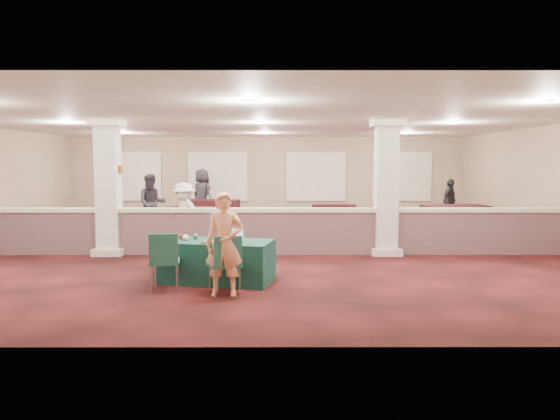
{
  "coord_description": "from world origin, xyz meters",
  "views": [
    {
      "loc": [
        0.49,
        -14.25,
        2.17
      ],
      "look_at": [
        0.51,
        -2.0,
        1.1
      ],
      "focal_mm": 35.0,
      "sensor_mm": 36.0,
      "label": 1
    }
  ],
  "objects_px": {
    "attendee_d": "(202,194)",
    "conf_chair_main": "(226,260)",
    "near_table": "(217,261)",
    "woman": "(224,244)",
    "attendee_a": "(152,203)",
    "far_table_front_left": "(175,223)",
    "far_table_back_left": "(191,216)",
    "far_table_back_right": "(334,213)",
    "far_table_back_center": "(212,210)",
    "far_table_front_right": "(455,218)",
    "conf_chair_side": "(164,257)",
    "attendee_b": "(184,214)",
    "far_table_front_center": "(335,230)",
    "attendee_c": "(450,201)"
  },
  "relations": [
    {
      "from": "attendee_d",
      "to": "conf_chair_main",
      "type": "bearing_deg",
      "value": 138.4
    },
    {
      "from": "near_table",
      "to": "woman",
      "type": "height_order",
      "value": "woman"
    },
    {
      "from": "attendee_a",
      "to": "far_table_front_left",
      "type": "bearing_deg",
      "value": -50.84
    },
    {
      "from": "conf_chair_main",
      "to": "attendee_d",
      "type": "xyz_separation_m",
      "value": [
        -2.03,
        11.72,
        0.38
      ]
    },
    {
      "from": "far_table_back_left",
      "to": "far_table_back_right",
      "type": "relative_size",
      "value": 1.02
    },
    {
      "from": "woman",
      "to": "far_table_back_center",
      "type": "distance_m",
      "value": 11.59
    },
    {
      "from": "far_table_back_center",
      "to": "woman",
      "type": "bearing_deg",
      "value": -82.05
    },
    {
      "from": "conf_chair_main",
      "to": "far_table_front_right",
      "type": "xyz_separation_m",
      "value": [
        6.49,
        8.4,
        -0.17
      ]
    },
    {
      "from": "far_table_front_left",
      "to": "far_table_back_center",
      "type": "bearing_deg",
      "value": 80.43
    },
    {
      "from": "far_table_back_left",
      "to": "conf_chair_side",
      "type": "bearing_deg",
      "value": -83.63
    },
    {
      "from": "conf_chair_main",
      "to": "far_table_front_right",
      "type": "relative_size",
      "value": 0.49
    },
    {
      "from": "conf_chair_main",
      "to": "attendee_b",
      "type": "relative_size",
      "value": 0.59
    },
    {
      "from": "far_table_front_center",
      "to": "far_table_back_left",
      "type": "bearing_deg",
      "value": 138.56
    },
    {
      "from": "far_table_front_center",
      "to": "far_table_front_left",
      "type": "bearing_deg",
      "value": 158.83
    },
    {
      "from": "far_table_front_left",
      "to": "attendee_a",
      "type": "height_order",
      "value": "attendee_a"
    },
    {
      "from": "far_table_front_center",
      "to": "attendee_a",
      "type": "distance_m",
      "value": 6.02
    },
    {
      "from": "conf_chair_main",
      "to": "attendee_d",
      "type": "height_order",
      "value": "attendee_d"
    },
    {
      "from": "conf_chair_main",
      "to": "attendee_c",
      "type": "height_order",
      "value": "attendee_c"
    },
    {
      "from": "far_table_front_right",
      "to": "far_table_back_center",
      "type": "relative_size",
      "value": 1.04
    },
    {
      "from": "woman",
      "to": "conf_chair_main",
      "type": "bearing_deg",
      "value": 83.31
    },
    {
      "from": "woman",
      "to": "attendee_c",
      "type": "bearing_deg",
      "value": 58.81
    },
    {
      "from": "far_table_back_left",
      "to": "attendee_b",
      "type": "xyz_separation_m",
      "value": [
        0.5,
        -4.27,
        0.49
      ]
    },
    {
      "from": "near_table",
      "to": "far_table_front_right",
      "type": "height_order",
      "value": "far_table_front_right"
    },
    {
      "from": "conf_chair_main",
      "to": "far_table_front_left",
      "type": "xyz_separation_m",
      "value": [
        -2.27,
        7.5,
        -0.24
      ]
    },
    {
      "from": "woman",
      "to": "far_table_back_center",
      "type": "bearing_deg",
      "value": 100.47
    },
    {
      "from": "far_table_back_right",
      "to": "conf_chair_side",
      "type": "bearing_deg",
      "value": -110.23
    },
    {
      "from": "attendee_b",
      "to": "attendee_d",
      "type": "relative_size",
      "value": 0.86
    },
    {
      "from": "near_table",
      "to": "conf_chair_main",
      "type": "height_order",
      "value": "conf_chair_main"
    },
    {
      "from": "conf_chair_main",
      "to": "attendee_c",
      "type": "bearing_deg",
      "value": 34.3
    },
    {
      "from": "attendee_c",
      "to": "attendee_d",
      "type": "distance_m",
      "value": 9.03
    },
    {
      "from": "woman",
      "to": "attendee_a",
      "type": "height_order",
      "value": "attendee_a"
    },
    {
      "from": "attendee_c",
      "to": "far_table_front_left",
      "type": "bearing_deg",
      "value": 146.67
    },
    {
      "from": "far_table_back_right",
      "to": "near_table",
      "type": "bearing_deg",
      "value": -107.39
    },
    {
      "from": "conf_chair_side",
      "to": "far_table_back_left",
      "type": "bearing_deg",
      "value": 88.62
    },
    {
      "from": "far_table_back_right",
      "to": "attendee_b",
      "type": "height_order",
      "value": "attendee_b"
    },
    {
      "from": "far_table_front_center",
      "to": "attendee_d",
      "type": "relative_size",
      "value": 0.92
    },
    {
      "from": "woman",
      "to": "far_table_front_center",
      "type": "distance_m",
      "value": 6.27
    },
    {
      "from": "conf_chair_side",
      "to": "far_table_front_right",
      "type": "distance_m",
      "value": 11.13
    },
    {
      "from": "near_table",
      "to": "far_table_back_right",
      "type": "height_order",
      "value": "near_table"
    },
    {
      "from": "far_table_back_center",
      "to": "attendee_b",
      "type": "xyz_separation_m",
      "value": [
        0.0,
        -5.99,
        0.43
      ]
    },
    {
      "from": "far_table_back_center",
      "to": "far_table_front_left",
      "type": "bearing_deg",
      "value": -99.57
    },
    {
      "from": "woman",
      "to": "attendee_d",
      "type": "height_order",
      "value": "attendee_d"
    },
    {
      "from": "far_table_front_left",
      "to": "attendee_d",
      "type": "bearing_deg",
      "value": 86.7
    },
    {
      "from": "far_table_front_right",
      "to": "attendee_b",
      "type": "xyz_separation_m",
      "value": [
        -8.1,
        -3.0,
        0.41
      ]
    },
    {
      "from": "woman",
      "to": "attendee_b",
      "type": "xyz_separation_m",
      "value": [
        -1.6,
        5.48,
        -0.03
      ]
    },
    {
      "from": "attendee_d",
      "to": "near_table",
      "type": "bearing_deg",
      "value": 137.97
    },
    {
      "from": "conf_chair_side",
      "to": "far_table_back_left",
      "type": "xyz_separation_m",
      "value": [
        -1.06,
        9.45,
        -0.26
      ]
    },
    {
      "from": "attendee_c",
      "to": "far_table_back_left",
      "type": "bearing_deg",
      "value": 133.65
    },
    {
      "from": "far_table_front_left",
      "to": "attendee_c",
      "type": "relative_size",
      "value": 1.05
    },
    {
      "from": "far_table_back_right",
      "to": "attendee_a",
      "type": "relative_size",
      "value": 0.88
    }
  ]
}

